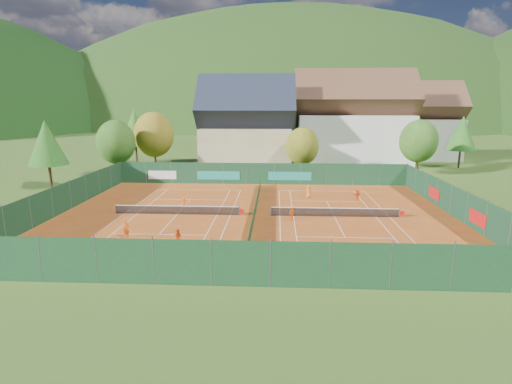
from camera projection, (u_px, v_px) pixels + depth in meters
The scene contains 34 objects.
ground at pixel (255, 216), 40.44m from camera, with size 600.00×600.00×0.00m, color #315019.
clay_pad at pixel (255, 215), 40.44m from camera, with size 40.00×32.00×0.01m, color #A04717.
court_markings_left at pixel (177, 214), 40.83m from camera, with size 11.03×23.83×0.00m.
court_markings_right at pixel (334, 217), 40.03m from camera, with size 11.03×23.83×0.00m.
tennis_net_left at pixel (178, 210), 40.72m from camera, with size 13.30×0.10×1.02m.
tennis_net_right at pixel (336, 212), 39.92m from camera, with size 13.30×0.10×1.02m.
court_divider at pixel (255, 211), 40.33m from camera, with size 0.03×28.80×1.00m.
fence_north at pixel (258, 174), 55.73m from camera, with size 40.00×0.10×3.00m.
fence_south at pixel (241, 264), 24.52m from camera, with size 40.00×0.04×3.00m.
fence_west at pixel (62, 199), 41.11m from camera, with size 0.04×32.00×3.00m.
fence_east at pixel (458, 204), 39.16m from camera, with size 0.09×32.00×3.00m.
chalet at pixel (247, 130), 68.38m from camera, with size 16.20×12.00×16.00m.
hotel_block_a at pixel (353, 124), 73.11m from camera, with size 21.60×11.00×17.25m.
hotel_block_b at pixel (415, 126), 80.37m from camera, with size 17.28×10.00×15.50m.
tree_west_front at pixel (116, 142), 59.85m from camera, with size 5.72×5.72×8.69m.
tree_west_mid at pixel (154, 135), 65.35m from camera, with size 6.44×6.44×9.78m.
tree_west_back at pixel (135, 128), 73.30m from camera, with size 5.60×5.60×10.00m.
tree_center at pixel (302, 146), 60.55m from camera, with size 5.01×5.01×7.60m.
tree_east_front at pixel (419, 141), 61.45m from camera, with size 5.72×5.72×8.69m.
tree_east_mid at pixel (462, 133), 68.60m from camera, with size 5.04×5.04×9.00m.
tree_west_side at pixel (47, 143), 52.21m from camera, with size 5.04×5.04×9.00m.
tree_east_back at pixel (401, 126), 76.65m from camera, with size 7.15×7.15×10.86m.
mountain_backdrop at pixel (314, 178), 275.21m from camera, with size 820.00×530.00×242.00m.
ball_hopper at pixel (402, 262), 27.17m from camera, with size 0.34×0.34×0.80m.
loose_ball_0 at pixel (111, 242), 32.75m from camera, with size 0.07×0.07×0.07m, color #CCD833.
loose_ball_1 at pixel (288, 259), 29.09m from camera, with size 0.07×0.07×0.07m, color #CCD833.
loose_ball_2 at pixel (295, 205), 44.44m from camera, with size 0.07×0.07×0.07m, color #CCD833.
loose_ball_3 at pixel (244, 193), 50.63m from camera, with size 0.07×0.07×0.07m, color #CCD833.
player_left_near at pixel (126, 229), 33.52m from camera, with size 0.57×0.37×1.56m, color #D65813.
player_left_mid at pixel (178, 238), 31.60m from camera, with size 0.70×0.55×1.45m, color #CE3F12.
player_left_far at pixel (184, 203), 42.69m from camera, with size 0.85×0.49×1.31m, color #E95514.
player_right_near at pixel (292, 214), 38.60m from camera, with size 0.78×0.33×1.34m, color orange.
player_right_far_a at pixel (309, 191), 47.79m from camera, with size 0.77×0.50×1.58m, color orange.
player_right_far_b at pixel (357, 195), 46.51m from camera, with size 1.23×0.39×1.33m, color #FB4D16.
Camera 1 is at (2.10, -38.88, 11.16)m, focal length 28.00 mm.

